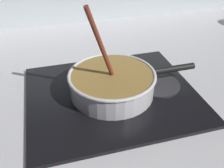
% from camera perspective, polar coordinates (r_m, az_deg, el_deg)
% --- Properties ---
extents(ground, '(2.40, 1.60, 0.04)m').
position_cam_1_polar(ground, '(0.80, -6.17, -8.27)').
color(ground, '#B7B7BC').
extents(hob_plate, '(0.56, 0.48, 0.01)m').
position_cam_1_polar(hob_plate, '(0.86, 0.00, -2.32)').
color(hob_plate, black).
rests_on(hob_plate, ground).
extents(burner_ring, '(0.20, 0.20, 0.01)m').
position_cam_1_polar(burner_ring, '(0.86, 0.00, -1.78)').
color(burner_ring, '#592D0C').
rests_on(burner_ring, hob_plate).
extents(spare_burner, '(0.15, 0.15, 0.01)m').
position_cam_1_polar(spare_burner, '(0.91, 10.26, -0.12)').
color(spare_burner, '#262628').
rests_on(spare_burner, hob_plate).
extents(cooking_pan, '(0.44, 0.29, 0.31)m').
position_cam_1_polar(cooking_pan, '(0.84, 0.08, 0.33)').
color(cooking_pan, silver).
rests_on(cooking_pan, hob_plate).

